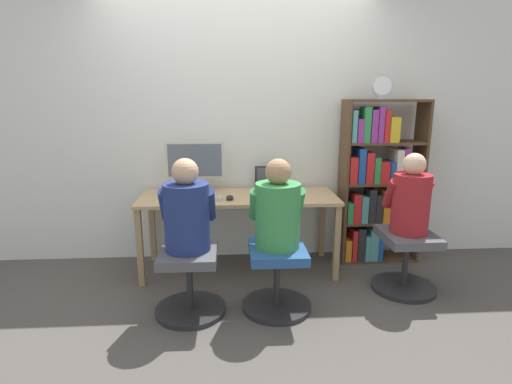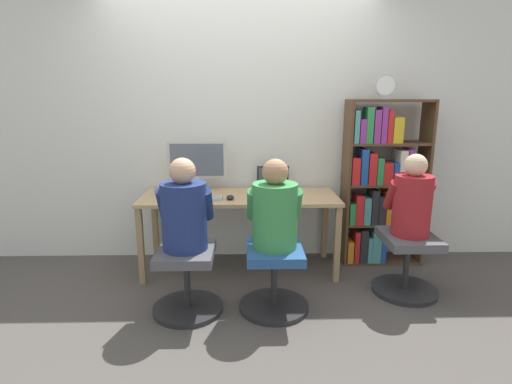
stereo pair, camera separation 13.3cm
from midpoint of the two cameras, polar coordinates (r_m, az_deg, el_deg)
name	(u,v)px [view 2 (the right image)]	position (r m, az deg, el deg)	size (l,w,h in m)	color
ground_plane	(240,284)	(3.53, -1.22, -13.02)	(14.00, 14.00, 0.00)	#4C4742
wall_back	(240,126)	(3.86, -1.34, 9.42)	(10.00, 0.05, 2.60)	silver
desk	(240,204)	(3.60, -1.28, -1.68)	(1.75, 0.63, 0.71)	tan
desktop_monitor	(197,163)	(3.73, -7.41, 4.09)	(0.54, 0.17, 0.47)	beige
laptop	(273,186)	(3.75, 3.50, 0.87)	(0.30, 0.27, 0.23)	#2D2D30
keyboard	(197,198)	(3.47, -7.31, -0.88)	(0.43, 0.13, 0.03)	#B2B2B7
computer_mouse_by_keyboard	(230,197)	(3.44, -2.60, -0.77)	(0.06, 0.10, 0.04)	black
office_chair_left	(187,277)	(3.05, -8.58, -11.90)	(0.53, 0.53, 0.50)	#262628
office_chair_right	(274,275)	(3.05, 3.89, -11.76)	(0.53, 0.53, 0.50)	#262628
person_at_monitor	(184,211)	(2.87, -8.92, -2.67)	(0.40, 0.34, 0.66)	navy
person_at_laptop	(275,210)	(2.88, 4.03, -2.64)	(0.40, 0.34, 0.65)	#388C47
bookshelf	(377,187)	(3.93, 17.89, 0.67)	(0.76, 0.29, 1.55)	#513823
desk_clock	(386,86)	(3.78, 19.01, 14.10)	(0.19, 0.03, 0.21)	#B2B2B7
office_chair_side	(407,261)	(3.53, 21.77, -9.13)	(0.53, 0.53, 0.50)	#262628
person_near_shelf	(412,201)	(3.38, 22.48, -1.14)	(0.36, 0.32, 0.65)	maroon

